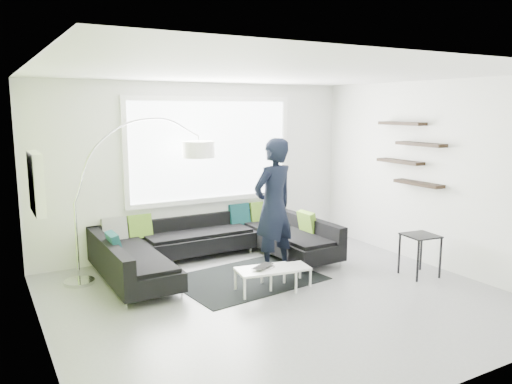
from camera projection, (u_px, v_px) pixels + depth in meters
ground at (278, 297)px, 6.38m from camera, size 5.50×5.50×0.00m
room_shell at (273, 155)px, 6.27m from camera, size 5.54×5.04×2.82m
sectional_sofa at (216, 246)px, 7.56m from camera, size 3.40×2.13×0.73m
rug at (247, 278)px, 7.06m from camera, size 2.11×1.64×0.01m
coffee_table at (276, 277)px, 6.66m from camera, size 1.04×0.71×0.32m
arc_lamp at (74, 203)px, 6.69m from camera, size 2.10×0.58×2.26m
side_table at (420, 255)px, 7.14m from camera, size 0.49×0.49×0.61m
person at (273, 206)px, 7.22m from camera, size 0.94×0.81×1.97m
laptop at (266, 268)px, 6.51m from camera, size 0.55×0.53×0.03m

